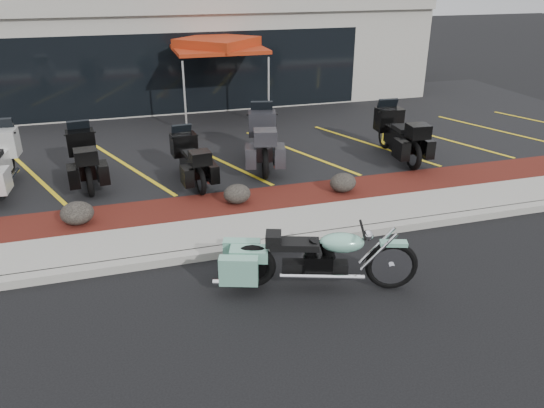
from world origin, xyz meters
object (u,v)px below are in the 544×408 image
object	(u,v)px
hero_cruiser	(392,259)
touring_white	(5,148)
popup_canopy	(217,46)
traffic_cone	(187,131)

from	to	relation	value
hero_cruiser	touring_white	bearing A→B (deg)	152.59
popup_canopy	touring_white	bearing A→B (deg)	-146.61
hero_cruiser	touring_white	world-z (taller)	touring_white
hero_cruiser	traffic_cone	xyz separation A→B (m)	(-1.97, 8.58, -0.18)
traffic_cone	popup_canopy	distance (m)	3.16
hero_cruiser	touring_white	size ratio (longest dim) A/B	1.26
touring_white	traffic_cone	size ratio (longest dim) A/B	5.62
traffic_cone	popup_canopy	size ratio (longest dim) A/B	0.15
touring_white	traffic_cone	distance (m)	4.89
touring_white	traffic_cone	world-z (taller)	touring_white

